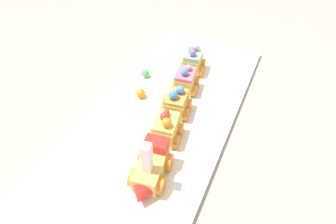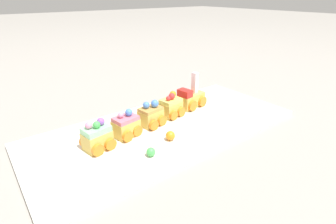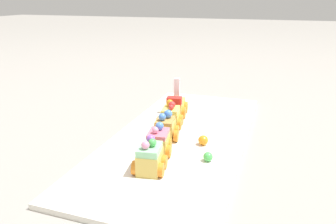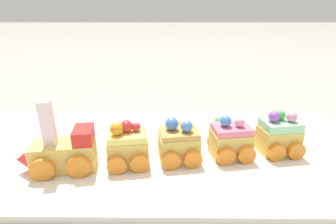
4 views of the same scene
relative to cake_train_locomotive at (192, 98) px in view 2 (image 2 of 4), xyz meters
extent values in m
plane|color=gray|center=(-0.15, -0.06, -0.04)|extent=(10.00, 10.00, 0.00)
cube|color=white|center=(-0.15, -0.06, -0.03)|extent=(0.75, 0.33, 0.01)
cube|color=#E0BC56|center=(-0.01, 0.00, -0.01)|extent=(0.10, 0.06, 0.04)
cube|color=red|center=(-0.04, -0.01, 0.03)|extent=(0.03, 0.05, 0.02)
cone|color=red|center=(0.05, 0.01, -0.01)|extent=(0.03, 0.04, 0.04)
cube|color=white|center=(0.01, 0.00, 0.02)|extent=(0.02, 0.02, 0.02)
cube|color=white|center=(0.01, 0.00, 0.04)|extent=(0.02, 0.02, 0.02)
cube|color=white|center=(0.01, 0.00, 0.06)|extent=(0.02, 0.02, 0.02)
cube|color=white|center=(0.01, 0.00, 0.07)|extent=(0.02, 0.02, 0.02)
cylinder|color=orange|center=(0.02, -0.02, -0.01)|extent=(0.04, 0.01, 0.03)
cylinder|color=orange|center=(0.01, 0.03, -0.01)|extent=(0.04, 0.01, 0.03)
cylinder|color=orange|center=(-0.03, -0.03, -0.01)|extent=(0.04, 0.01, 0.03)
cylinder|color=orange|center=(-0.04, 0.02, -0.01)|extent=(0.04, 0.01, 0.03)
cube|color=#E0BC56|center=(-0.10, -0.02, -0.01)|extent=(0.07, 0.05, 0.04)
cube|color=#EFE066|center=(-0.10, -0.02, 0.02)|extent=(0.07, 0.05, 0.01)
sphere|color=red|center=(-0.11, -0.02, 0.03)|extent=(0.02, 0.02, 0.01)
sphere|color=red|center=(-0.10, -0.02, 0.04)|extent=(0.02, 0.02, 0.02)
sphere|color=orange|center=(-0.09, -0.01, 0.04)|extent=(0.02, 0.02, 0.02)
cylinder|color=orange|center=(-0.08, -0.04, -0.01)|extent=(0.03, 0.01, 0.03)
cylinder|color=orange|center=(-0.09, 0.01, -0.01)|extent=(0.03, 0.01, 0.03)
cylinder|color=orange|center=(-0.11, -0.05, -0.01)|extent=(0.03, 0.01, 0.03)
cylinder|color=orange|center=(-0.12, 0.01, -0.01)|extent=(0.03, 0.01, 0.03)
cube|color=#E0BC56|center=(-0.18, -0.03, -0.01)|extent=(0.07, 0.05, 0.04)
cube|color=#CC9347|center=(-0.18, -0.03, 0.02)|extent=(0.07, 0.05, 0.01)
sphere|color=#4C84E0|center=(-0.19, -0.02, 0.03)|extent=(0.02, 0.02, 0.02)
sphere|color=#4C84E0|center=(-0.17, -0.03, 0.03)|extent=(0.02, 0.02, 0.02)
cylinder|color=orange|center=(-0.16, -0.05, -0.01)|extent=(0.03, 0.01, 0.03)
cylinder|color=orange|center=(-0.17, 0.00, -0.01)|extent=(0.03, 0.01, 0.03)
cylinder|color=orange|center=(-0.19, -0.06, -0.01)|extent=(0.03, 0.01, 0.03)
cylinder|color=orange|center=(-0.20, 0.00, -0.01)|extent=(0.03, 0.01, 0.03)
cube|color=#E0BC56|center=(-0.27, -0.04, -0.01)|extent=(0.07, 0.05, 0.04)
cube|color=#E57084|center=(-0.27, -0.04, 0.02)|extent=(0.07, 0.05, 0.01)
sphere|color=pink|center=(-0.28, -0.04, 0.03)|extent=(0.02, 0.02, 0.02)
sphere|color=#4C84E0|center=(-0.26, -0.04, 0.04)|extent=(0.02, 0.02, 0.02)
cylinder|color=orange|center=(-0.25, -0.07, -0.01)|extent=(0.03, 0.01, 0.03)
cylinder|color=orange|center=(-0.25, -0.01, -0.01)|extent=(0.03, 0.01, 0.03)
cylinder|color=orange|center=(-0.28, -0.07, -0.01)|extent=(0.03, 0.01, 0.03)
cylinder|color=orange|center=(-0.29, -0.02, -0.01)|extent=(0.03, 0.01, 0.03)
cube|color=#E0BC56|center=(-0.35, -0.06, -0.01)|extent=(0.07, 0.05, 0.04)
cube|color=#93DBA3|center=(-0.35, -0.06, 0.02)|extent=(0.07, 0.05, 0.01)
sphere|color=pink|center=(-0.37, -0.05, 0.04)|extent=(0.02, 0.02, 0.02)
sphere|color=#4CBC56|center=(-0.35, -0.06, 0.04)|extent=(0.02, 0.02, 0.02)
sphere|color=#9956C6|center=(-0.34, -0.05, 0.04)|extent=(0.02, 0.02, 0.02)
cylinder|color=orange|center=(-0.33, -0.08, -0.01)|extent=(0.03, 0.01, 0.03)
cylinder|color=orange|center=(-0.34, -0.03, -0.01)|extent=(0.03, 0.01, 0.03)
cylinder|color=orange|center=(-0.36, -0.08, -0.01)|extent=(0.03, 0.01, 0.03)
cylinder|color=orange|center=(-0.37, -0.03, -0.01)|extent=(0.03, 0.01, 0.03)
sphere|color=#4CBC56|center=(-0.27, -0.16, -0.02)|extent=(0.02, 0.02, 0.02)
sphere|color=orange|center=(-0.19, -0.13, -0.01)|extent=(0.02, 0.02, 0.02)
camera|label=1|loc=(0.22, 0.14, 0.41)|focal=28.00mm
camera|label=2|loc=(-0.54, -0.58, 0.31)|focal=28.00mm
camera|label=3|loc=(-0.90, -0.29, 0.31)|focal=35.00mm
camera|label=4|loc=(-0.17, 0.34, 0.20)|focal=28.00mm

